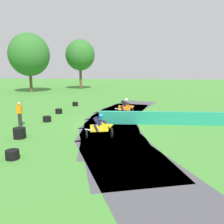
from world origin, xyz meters
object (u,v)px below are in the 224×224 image
at_px(tire_stack_near, 75,104).
at_px(tire_stack_far, 19,133).
at_px(tire_stack_extra_a, 12,155).
at_px(track_marshal, 20,114).
at_px(tire_stack_mid_a, 59,111).
at_px(motorcycle_lead_orange, 125,107).
at_px(tire_stack_mid_b, 47,119).
at_px(motorcycle_chase_yellow, 100,127).

relative_size(tire_stack_near, tire_stack_far, 0.83).
height_order(tire_stack_extra_a, track_marshal, track_marshal).
bearing_deg(tire_stack_mid_a, tire_stack_far, -88.84).
height_order(tire_stack_near, tire_stack_extra_a, same).
height_order(motorcycle_lead_orange, track_marshal, track_marshal).
distance_m(tire_stack_near, tire_stack_extra_a, 14.18).
bearing_deg(tire_stack_far, tire_stack_mid_b, 89.98).
bearing_deg(tire_stack_mid_b, tire_stack_extra_a, -80.55).
bearing_deg(track_marshal, motorcycle_chase_yellow, -20.63).
distance_m(tire_stack_mid_a, tire_stack_extra_a, 10.21).
relative_size(motorcycle_lead_orange, tire_stack_extra_a, 2.86).
bearing_deg(tire_stack_near, tire_stack_far, -91.19).
height_order(motorcycle_lead_orange, motorcycle_chase_yellow, motorcycle_lead_orange).
bearing_deg(tire_stack_mid_a, tire_stack_extra_a, -82.57).
distance_m(tire_stack_mid_b, tire_stack_extra_a, 7.15).
xyz_separation_m(motorcycle_lead_orange, tire_stack_mid_b, (-5.56, -3.03, -0.46)).
distance_m(tire_stack_extra_a, track_marshal, 6.21).
relative_size(motorcycle_lead_orange, tire_stack_mid_a, 2.90).
height_order(motorcycle_chase_yellow, tire_stack_extra_a, motorcycle_chase_yellow).
height_order(motorcycle_lead_orange, tire_stack_extra_a, motorcycle_lead_orange).
height_order(tire_stack_mid_a, tire_stack_extra_a, same).
bearing_deg(motorcycle_chase_yellow, tire_stack_far, -173.71).
bearing_deg(motorcycle_chase_yellow, tire_stack_extra_a, -134.10).
distance_m(motorcycle_lead_orange, tire_stack_mid_a, 5.73).
bearing_deg(motorcycle_chase_yellow, tire_stack_mid_a, 124.93).
height_order(motorcycle_lead_orange, tire_stack_mid_a, motorcycle_lead_orange).
height_order(tire_stack_mid_a, track_marshal, track_marshal).
xyz_separation_m(motorcycle_chase_yellow, tire_stack_far, (-4.52, -0.50, -0.35)).
bearing_deg(tire_stack_near, motorcycle_chase_yellow, -68.17).
distance_m(tire_stack_mid_b, tire_stack_far, 4.11).
bearing_deg(tire_stack_mid_b, motorcycle_lead_orange, 28.57).
height_order(motorcycle_lead_orange, tire_stack_far, motorcycle_lead_orange).
bearing_deg(motorcycle_lead_orange, tire_stack_far, -127.95).
height_order(motorcycle_chase_yellow, tire_stack_near, motorcycle_chase_yellow).
xyz_separation_m(motorcycle_chase_yellow, track_marshal, (-5.85, 2.20, 0.16)).
bearing_deg(motorcycle_chase_yellow, track_marshal, 159.37).
bearing_deg(tire_stack_extra_a, tire_stack_mid_a, 97.43).
relative_size(tire_stack_mid_a, tire_stack_mid_b, 0.99).
distance_m(motorcycle_chase_yellow, tire_stack_extra_a, 4.82).
bearing_deg(motorcycle_lead_orange, tire_stack_extra_a, -113.51).
bearing_deg(track_marshal, tire_stack_mid_a, 75.13).
xyz_separation_m(motorcycle_lead_orange, track_marshal, (-6.89, -4.43, 0.16)).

